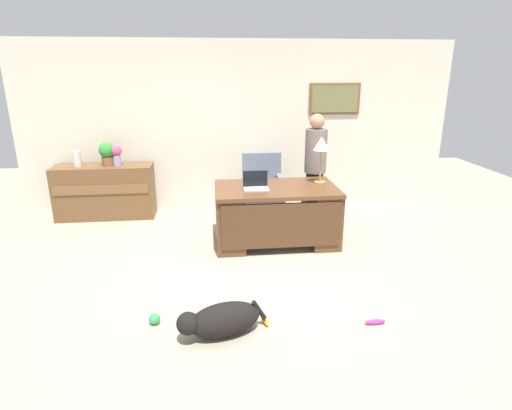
{
  "coord_description": "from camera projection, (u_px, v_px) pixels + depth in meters",
  "views": [
    {
      "loc": [
        -0.5,
        -4.31,
        2.27
      ],
      "look_at": [
        0.02,
        0.3,
        0.75
      ],
      "focal_mm": 29.45,
      "sensor_mm": 36.0,
      "label": 1
    }
  ],
  "objects": [
    {
      "name": "dog_toy_plush",
      "position": [
        265.0,
        320.0,
        3.92
      ],
      "size": [
        0.07,
        0.19,
        0.05
      ],
      "primitive_type": "ellipsoid",
      "rotation": [
        0.0,
        0.0,
        4.83
      ],
      "color": "orange",
      "rests_on": "ground_plane"
    },
    {
      "name": "vase_with_flowers",
      "position": [
        116.0,
        154.0,
        6.43
      ],
      "size": [
        0.17,
        0.17,
        0.32
      ],
      "color": "#A29FD3",
      "rests_on": "credenza"
    },
    {
      "name": "desk",
      "position": [
        276.0,
        213.0,
        5.61
      ],
      "size": [
        1.6,
        0.95,
        0.78
      ],
      "color": "brown",
      "rests_on": "ground_plane"
    },
    {
      "name": "back_wall",
      "position": [
        240.0,
        127.0,
        6.86
      ],
      "size": [
        7.0,
        0.16,
        2.7
      ],
      "color": "beige",
      "rests_on": "ground_plane"
    },
    {
      "name": "credenza",
      "position": [
        105.0,
        192.0,
        6.59
      ],
      "size": [
        1.5,
        0.5,
        0.83
      ],
      "color": "brown",
      "rests_on": "ground_plane"
    },
    {
      "name": "dog_toy_bone",
      "position": [
        375.0,
        322.0,
        3.89
      ],
      "size": [
        0.2,
        0.05,
        0.05
      ],
      "primitive_type": "ellipsoid",
      "rotation": [
        0.0,
        0.0,
        3.16
      ],
      "color": "#D8338C",
      "rests_on": "ground_plane"
    },
    {
      "name": "person_standing",
      "position": [
        315.0,
        168.0,
        6.24
      ],
      "size": [
        0.32,
        0.32,
        1.64
      ],
      "color": "#262323",
      "rests_on": "ground_plane"
    },
    {
      "name": "ground_plane",
      "position": [
        257.0,
        275.0,
        4.83
      ],
      "size": [
        12.0,
        12.0,
        0.0
      ],
      "primitive_type": "plane",
      "color": "#9E937F"
    },
    {
      "name": "vase_empty",
      "position": [
        77.0,
        159.0,
        6.39
      ],
      "size": [
        0.12,
        0.12,
        0.24
      ],
      "primitive_type": "cylinder",
      "color": "silver",
      "rests_on": "credenza"
    },
    {
      "name": "desk_lamp",
      "position": [
        321.0,
        147.0,
        5.55
      ],
      "size": [
        0.22,
        0.22,
        0.63
      ],
      "color": "#9E8447",
      "rests_on": "desk"
    },
    {
      "name": "dog_lying",
      "position": [
        221.0,
        320.0,
        3.7
      ],
      "size": [
        0.81,
        0.46,
        0.3
      ],
      "color": "black",
      "rests_on": "ground_plane"
    },
    {
      "name": "dog_toy_ball",
      "position": [
        155.0,
        319.0,
        3.89
      ],
      "size": [
        0.1,
        0.1,
        0.1
      ],
      "primitive_type": "sphere",
      "color": "green",
      "rests_on": "ground_plane"
    },
    {
      "name": "armchair",
      "position": [
        263.0,
        189.0,
        6.55
      ],
      "size": [
        0.6,
        0.59,
        1.02
      ],
      "color": "slate",
      "rests_on": "ground_plane"
    },
    {
      "name": "laptop",
      "position": [
        256.0,
        184.0,
        5.43
      ],
      "size": [
        0.32,
        0.22,
        0.22
      ],
      "color": "#B2B5BA",
      "rests_on": "desk"
    },
    {
      "name": "potted_plant",
      "position": [
        107.0,
        153.0,
        6.41
      ],
      "size": [
        0.24,
        0.24,
        0.36
      ],
      "color": "brown",
      "rests_on": "credenza"
    }
  ]
}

